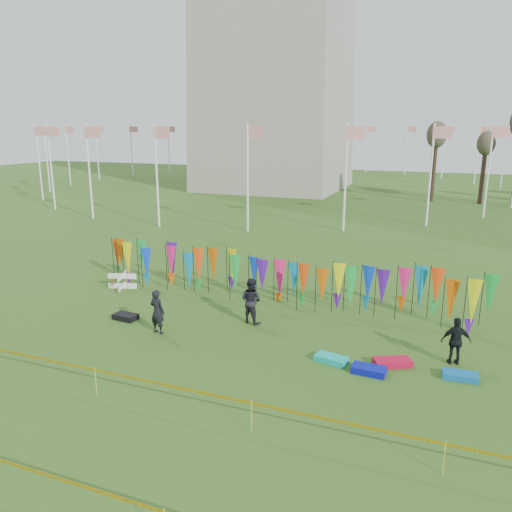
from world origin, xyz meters
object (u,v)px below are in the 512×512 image
(kite_bag_black, at_px, (125,317))
(kite_bag_blue, at_px, (369,370))
(person_left, at_px, (157,311))
(kite_bag_red, at_px, (392,362))
(kite_bag_teal, at_px, (460,376))
(box_kite, at_px, (122,281))
(kite_bag_turquoise, at_px, (331,359))
(person_mid, at_px, (251,300))
(person_right, at_px, (456,341))

(kite_bag_black, bearing_deg, kite_bag_blue, -5.79)
(person_left, distance_m, kite_bag_red, 8.80)
(kite_bag_red, distance_m, kite_bag_teal, 2.11)
(kite_bag_black, bearing_deg, box_kite, 127.51)
(box_kite, bearing_deg, kite_bag_teal, -13.33)
(person_left, xyz_separation_m, kite_bag_turquoise, (6.80, 0.00, -0.77))
(person_mid, relative_size, kite_bag_black, 1.92)
(person_left, bearing_deg, kite_bag_blue, -173.92)
(kite_bag_black, relative_size, kite_bag_teal, 0.91)
(person_mid, height_order, kite_bag_blue, person_mid)
(person_left, bearing_deg, kite_bag_turquoise, -171.60)
(person_right, xyz_separation_m, kite_bag_teal, (0.19, -1.03, -0.72))
(person_right, height_order, kite_bag_blue, person_right)
(kite_bag_red, xyz_separation_m, kite_bag_black, (-10.77, 0.19, 0.00))
(person_left, relative_size, person_mid, 0.93)
(kite_bag_turquoise, xyz_separation_m, kite_bag_teal, (4.06, 0.35, -0.00))
(box_kite, distance_m, kite_bag_blue, 13.39)
(person_right, xyz_separation_m, kite_bag_red, (-1.91, -0.88, -0.71))
(box_kite, distance_m, kite_bag_red, 13.77)
(person_left, bearing_deg, kite_bag_teal, -169.73)
(person_left, xyz_separation_m, kite_bag_blue, (8.11, -0.33, -0.76))
(box_kite, bearing_deg, kite_bag_blue, -18.90)
(person_right, relative_size, kite_bag_turquoise, 1.54)
(kite_bag_turquoise, xyz_separation_m, kite_bag_black, (-8.82, 0.70, 0.01))
(box_kite, height_order, kite_bag_red, box_kite)
(box_kite, distance_m, person_mid, 7.71)
(person_right, bearing_deg, person_left, -5.06)
(kite_bag_blue, height_order, kite_bag_black, kite_bag_black)
(person_mid, xyz_separation_m, kite_bag_turquoise, (3.85, -2.30, -0.83))
(person_left, xyz_separation_m, kite_bag_teal, (10.86, 0.36, -0.77))
(person_mid, relative_size, kite_bag_red, 1.52)
(person_left, height_order, kite_bag_red, person_left)
(person_left, height_order, kite_bag_blue, person_left)
(kite_bag_red, xyz_separation_m, kite_bag_teal, (2.10, -0.15, -0.01))
(kite_bag_teal, bearing_deg, kite_bag_red, 175.89)
(box_kite, bearing_deg, person_mid, -12.80)
(kite_bag_turquoise, xyz_separation_m, kite_bag_blue, (1.31, -0.33, 0.01))
(person_left, bearing_deg, kite_bag_black, -10.72)
(kite_bag_blue, distance_m, kite_bag_red, 1.06)
(person_right, xyz_separation_m, kite_bag_black, (-12.68, -0.69, -0.71))
(box_kite, relative_size, kite_bag_red, 0.65)
(person_mid, height_order, kite_bag_turquoise, person_mid)
(kite_bag_blue, xyz_separation_m, kite_bag_black, (-10.12, 1.03, 0.00))
(kite_bag_red, bearing_deg, kite_bag_turquoise, -165.53)
(person_left, distance_m, person_mid, 3.74)
(person_right, bearing_deg, kite_bag_teal, 88.13)
(box_kite, height_order, person_right, person_right)
(kite_bag_teal, bearing_deg, kite_bag_blue, -166.09)
(person_right, distance_m, kite_bag_blue, 3.16)
(kite_bag_turquoise, bearing_deg, kite_bag_black, 175.48)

